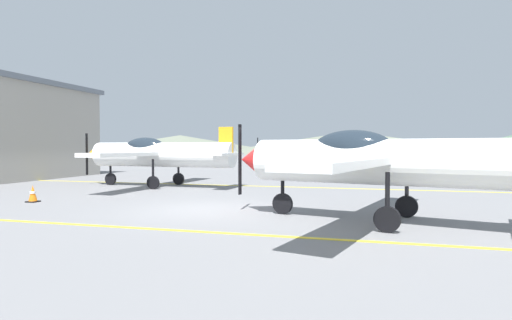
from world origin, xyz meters
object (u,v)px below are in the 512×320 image
at_px(airplane_near, 377,160).
at_px(airplane_far, 311,151).
at_px(airplane_mid, 157,154).
at_px(traffic_cone_front, 33,194).

relative_size(airplane_near, airplane_far, 1.00).
height_order(airplane_mid, airplane_far, same).
distance_m(airplane_near, airplane_far, 20.47).
height_order(airplane_mid, traffic_cone_front, airplane_mid).
height_order(airplane_far, traffic_cone_front, airplane_far).
distance_m(airplane_near, traffic_cone_front, 11.59).
bearing_deg(airplane_near, airplane_mid, 144.74).
bearing_deg(traffic_cone_front, airplane_far, 69.92).
distance_m(airplane_far, traffic_cone_front, 20.37).
relative_size(airplane_near, traffic_cone_front, 15.87).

